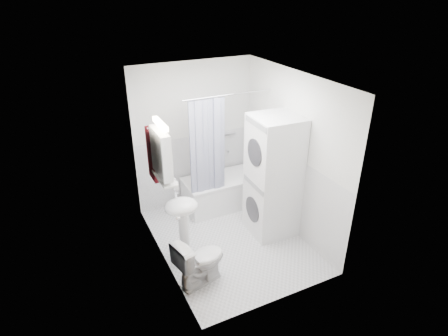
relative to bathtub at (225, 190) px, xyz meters
name	(u,v)px	position (x,y,z in m)	size (l,w,h in m)	color
floor	(230,240)	(-0.36, -0.92, -0.29)	(2.60, 2.60, 0.00)	silver
room_walls	(231,148)	(-0.36, -0.92, 1.20)	(2.60, 2.60, 2.60)	silver
wainscot	(221,196)	(-0.36, -0.63, 0.31)	(1.98, 2.58, 2.58)	white
door	(178,218)	(-1.31, -1.47, 0.71)	(0.05, 2.00, 2.00)	brown
bathtub	(225,190)	(0.00, 0.00, 0.00)	(1.36, 0.65, 0.52)	white
tub_spout	(227,151)	(0.20, 0.33, 0.56)	(0.04, 0.04, 0.12)	silver
curtain_rod	(233,94)	(0.00, -0.26, 1.71)	(0.02, 0.02, 1.54)	silver
shower_curtain	(208,147)	(-0.40, -0.26, 0.96)	(0.55, 0.02, 1.45)	#161D4D
sink	(182,216)	(-1.11, -1.02, 0.42)	(0.44, 0.37, 1.04)	white
medicine_cabinet	(161,152)	(-1.27, -0.82, 1.28)	(0.13, 0.50, 0.71)	white
shelf	(165,178)	(-1.25, -0.82, 0.91)	(0.18, 0.54, 0.03)	silver
shower_caddy	(230,134)	(0.25, 0.32, 0.86)	(0.22, 0.06, 0.02)	silver
towel	(152,153)	(-1.30, -0.46, 1.12)	(0.07, 0.30, 0.74)	#520A0C
washer_dryer	(273,177)	(0.32, -0.95, 0.63)	(0.68, 0.67, 1.83)	white
toilet	(200,261)	(-1.08, -1.52, 0.04)	(0.37, 0.67, 0.65)	white
soap_pump	(175,187)	(-1.07, -0.67, 0.66)	(0.08, 0.17, 0.08)	gray
shelf_bottle	(168,180)	(-1.25, -0.97, 0.96)	(0.07, 0.18, 0.07)	gray
shelf_cup	(161,170)	(-1.25, -0.70, 0.98)	(0.10, 0.09, 0.10)	gray
shampoo_a	(215,132)	(-0.01, 0.32, 0.94)	(0.13, 0.17, 0.13)	gray
shampoo_b	(222,132)	(0.11, 0.32, 0.91)	(0.08, 0.21, 0.08)	#252D97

